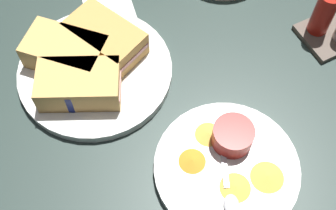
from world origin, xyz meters
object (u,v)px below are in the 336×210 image
Objects in this scene: spoon_by_gravy_ramekin at (231,196)px; condiment_caddy at (330,24)px; sandwich_half_near at (105,38)px; ramekin_light_gravy at (233,135)px; plate_chips_companion at (226,168)px; sandwich_half_extra at (79,84)px; spoon_by_dark_ramekin at (87,67)px; plate_sandwich_main at (95,71)px; sandwich_half_far at (66,52)px; ramekin_dark_sauce at (72,87)px.

spoon_by_gravy_ramekin is 1.00× the size of condiment_caddy.
sandwich_half_near reaches higher than ramekin_light_gravy.
plate_chips_companion is 2.30× the size of spoon_by_gravy_ramekin.
spoon_by_dark_ramekin is (-4.02, 2.60, -2.04)cm from sandwich_half_extra.
plate_sandwich_main is 5.91cm from sandwich_half_near.
spoon_by_gravy_ramekin reaches higher than plate_chips_companion.
spoon_by_dark_ramekin is 28.67cm from plate_chips_companion.
sandwich_half_far is 32.47cm from plate_chips_companion.
spoon_by_dark_ramekin is 42.79cm from condiment_caddy.
spoon_by_dark_ramekin is 27.11cm from ramekin_light_gravy.
spoon_by_dark_ramekin is at bearing 135.37° from ramekin_dark_sauce.
sandwich_half_extra is at bearing -32.94° from spoon_by_dark_ramekin.
sandwich_half_far is (-3.70, -3.32, 3.20)cm from plate_sandwich_main.
sandwich_half_near reaches higher than plate_sandwich_main.
ramekin_dark_sauce is at bearing -13.21° from sandwich_half_far.
plate_sandwich_main is at bearing 122.93° from ramekin_dark_sauce.
condiment_caddy is (14.59, 36.26, -0.59)cm from sandwich_half_near.
ramekin_dark_sauce is 0.85× the size of spoon_by_dark_ramekin.
condiment_caddy is (7.94, 43.66, -0.59)cm from sandwich_half_extra.
ramekin_dark_sauce is at bearing -144.61° from plate_chips_companion.
sandwich_half_extra is (7.02, -0.38, 0.00)cm from sandwich_half_far.
sandwich_half_near is 1.86× the size of spoon_by_dark_ramekin.
plate_sandwich_main is 5.91cm from sandwich_half_far.
spoon_by_dark_ramekin is (3.00, 2.23, -2.04)cm from sandwich_half_far.
spoon_by_dark_ramekin reaches higher than plate_sandwich_main.
condiment_caddy is (-14.10, 29.16, 2.61)cm from plate_chips_companion.
sandwich_half_near is at bearing -166.09° from plate_chips_companion.
spoon_by_dark_ramekin is (2.63, -4.79, -2.04)cm from sandwich_half_near.
ramekin_light_gravy is (22.76, 14.64, 1.51)cm from spoon_by_dark_ramekin.
plate_sandwich_main is at bearing 131.93° from sandwich_half_extra.
sandwich_half_extra is 26.58cm from plate_chips_companion.
plate_sandwich_main is 1.19× the size of plate_chips_companion.
ramekin_light_gravy is at bearing 140.19° from plate_chips_companion.
plate_sandwich_main is 27.57cm from plate_chips_companion.
spoon_by_dark_ramekin is at bearing 36.55° from sandwich_half_far.
condiment_caddy is (8.06, 44.90, -0.36)cm from ramekin_dark_sauce.
plate_sandwich_main is at bearing 57.60° from spoon_by_dark_ramekin.
sandwich_half_extra is 1.27cm from ramekin_dark_sauce.
spoon_by_dark_ramekin is 0.85× the size of condiment_caddy.
sandwich_half_near reaches higher than spoon_by_gravy_ramekin.
sandwich_half_far is 0.67× the size of plate_chips_companion.
ramekin_light_gravy is (18.75, 17.24, -0.53)cm from sandwich_half_extra.
plate_chips_companion is at bearing 13.91° from sandwich_half_near.
sandwich_half_far is at bearing -138.07° from plate_sandwich_main.
sandwich_half_far reaches higher than plate_chips_companion.
condiment_caddy is at bearing 73.76° from spoon_by_dark_ramekin.
ramekin_dark_sauce is at bearing -135.59° from ramekin_light_gravy.
spoon_by_gravy_ramekin is at bearing 27.41° from ramekin_dark_sauce.
ramekin_dark_sauce is 26.42cm from ramekin_light_gravy.
condiment_caddy is (11.96, 41.06, 1.44)cm from spoon_by_dark_ramekin.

